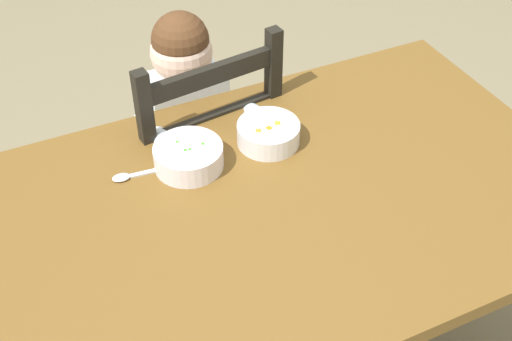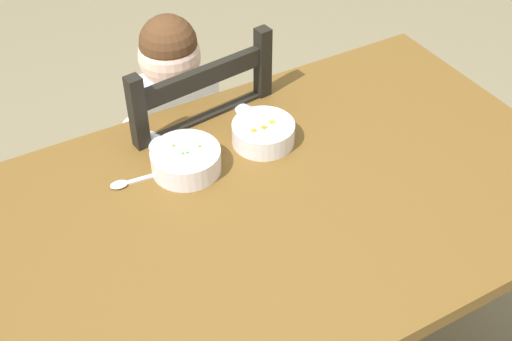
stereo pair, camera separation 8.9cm
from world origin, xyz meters
name	(u,v)px [view 2 (the right image)]	position (x,y,z in m)	size (l,w,h in m)	color
dining_table	(271,229)	(0.00, 0.00, 0.64)	(1.49, 0.89, 0.74)	brown
dining_chair	(185,169)	(-0.01, 0.49, 0.46)	(0.47, 0.47, 0.94)	black
child_figure	(180,124)	(-0.02, 0.49, 0.64)	(0.32, 0.31, 0.97)	silver
bowl_of_peas	(186,159)	(-0.12, 0.20, 0.77)	(0.17, 0.17, 0.06)	white
bowl_of_carrots	(263,132)	(0.09, 0.20, 0.77)	(0.16, 0.16, 0.06)	white
spoon	(128,182)	(-0.27, 0.22, 0.74)	(0.14, 0.03, 0.01)	silver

